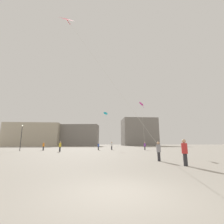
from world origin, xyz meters
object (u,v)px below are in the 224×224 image
at_px(person_in_orange, 43,146).
at_px(building_right_hall, 139,132).
at_px(kite_crimson_delta, 69,22).
at_px(lamppost_east, 22,133).
at_px(person_in_grey, 159,150).
at_px(building_left_hall, 35,135).
at_px(kite_cyan_diamond, 106,113).
at_px(person_in_red, 185,151).
at_px(person_in_yellow, 60,146).
at_px(kite_magenta_diamond, 142,104).
at_px(building_centre_hall, 72,135).
at_px(person_in_white, 112,145).
at_px(person_in_purple, 145,146).
at_px(person_in_blue, 98,146).

relative_size(person_in_orange, building_right_hall, 0.09).
height_order(kite_crimson_delta, lamppost_east, kite_crimson_delta).
xyz_separation_m(person_in_grey, building_left_hall, (-40.93, 66.14, 4.54)).
bearing_deg(kite_cyan_diamond, person_in_grey, -79.20).
relative_size(person_in_red, building_right_hall, 0.09).
distance_m(person_in_yellow, kite_crimson_delta, 19.87).
height_order(kite_crimson_delta, kite_magenta_diamond, kite_crimson_delta).
bearing_deg(building_centre_hall, building_right_hall, 17.37).
xyz_separation_m(kite_cyan_diamond, kite_magenta_diamond, (6.58, -14.48, -1.10)).
xyz_separation_m(kite_cyan_diamond, building_right_hall, (18.28, 51.52, -1.58)).
bearing_deg(person_in_red, building_centre_hall, -28.06).
distance_m(person_in_white, kite_cyan_diamond, 9.56).
relative_size(person_in_red, kite_crimson_delta, 0.13).
distance_m(kite_cyan_diamond, building_right_hall, 54.69).
bearing_deg(person_in_orange, kite_crimson_delta, 124.18).
relative_size(person_in_orange, person_in_purple, 1.02).
bearing_deg(person_in_white, kite_crimson_delta, 151.47).
distance_m(person_in_white, person_in_grey, 23.10).
relative_size(person_in_purple, person_in_grey, 1.03).
xyz_separation_m(person_in_white, kite_cyan_diamond, (-1.52, 4.48, 8.31)).
xyz_separation_m(person_in_purple, building_centre_hall, (-26.36, 46.73, 4.35)).
bearing_deg(building_left_hall, building_centre_hall, 4.47).
bearing_deg(lamppost_east, building_centre_hall, 91.94).
bearing_deg(person_in_red, kite_cyan_diamond, -35.31).
xyz_separation_m(person_in_blue, kite_crimson_delta, (-1.93, -21.19, 13.14)).
bearing_deg(person_in_white, kite_cyan_diamond, 2.59).
bearing_deg(lamppost_east, kite_crimson_delta, -52.57).
xyz_separation_m(person_in_blue, kite_cyan_diamond, (1.43, 5.48, 8.39)).
bearing_deg(lamppost_east, person_in_yellow, -15.07).
relative_size(person_in_orange, person_in_yellow, 0.97).
bearing_deg(kite_magenta_diamond, person_in_grey, -96.13).
height_order(person_in_yellow, person_in_purple, person_in_yellow).
relative_size(person_in_orange, kite_cyan_diamond, 0.20).
xyz_separation_m(person_in_grey, building_centre_hall, (-22.93, 67.55, 4.38)).
relative_size(person_in_yellow, person_in_blue, 1.12).
height_order(person_in_purple, person_in_red, person_in_red).
bearing_deg(person_in_orange, kite_cyan_diamond, -141.16).
xyz_separation_m(person_in_blue, person_in_purple, (10.07, -0.99, 0.06)).
distance_m(person_in_purple, person_in_red, 23.87).
relative_size(person_in_yellow, kite_crimson_delta, 0.13).
bearing_deg(kite_crimson_delta, person_in_red, -20.41).
xyz_separation_m(person_in_orange, person_in_red, (18.79, -22.71, 0.03)).
bearing_deg(building_centre_hall, person_in_blue, -70.40).
bearing_deg(kite_crimson_delta, person_in_purple, 59.28).
relative_size(person_in_red, building_centre_hall, 0.07).
bearing_deg(building_centre_hall, building_left_hall, -175.53).
bearing_deg(building_centre_hall, person_in_grey, -71.25).
height_order(person_in_orange, kite_crimson_delta, kite_crimson_delta).
bearing_deg(building_left_hall, lamppost_east, -68.09).
height_order(person_in_white, kite_magenta_diamond, kite_magenta_diamond).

